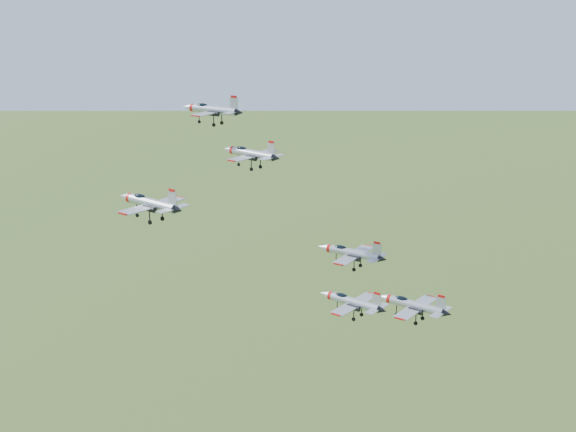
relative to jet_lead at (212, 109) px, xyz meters
The scene contains 6 objects.
jet_lead is the anchor object (origin of this frame).
jet_left_high 13.54m from the jet_lead, 21.25° to the right, with size 12.46×10.36×3.33m.
jet_right_high 34.14m from the jet_lead, 66.58° to the right, with size 12.71×10.55×3.39m.
jet_left_low 35.18m from the jet_lead, ahead, with size 12.70×10.43×3.40m.
jet_right_low 49.24m from the jet_lead, 27.75° to the right, with size 10.71×8.87×2.86m.
jet_trail 50.30m from the jet_lead, 11.90° to the right, with size 12.01×9.90×3.21m.
Camera 1 is at (63.83, -100.78, 162.81)m, focal length 50.00 mm.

